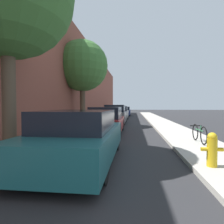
{
  "coord_description": "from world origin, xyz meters",
  "views": [
    {
      "loc": [
        0.58,
        1.31,
        1.48
      ],
      "look_at": [
        -0.46,
        10.37,
        1.19
      ],
      "focal_mm": 30.66,
      "sensor_mm": 36.0,
      "label": 1
    }
  ],
  "objects_px": {
    "parked_car_grey": "(115,115)",
    "parked_car_navy": "(124,111)",
    "parked_car_red": "(106,121)",
    "parked_car_silver": "(121,113)",
    "parked_car_teal": "(80,137)",
    "bicycle": "(199,133)",
    "fire_hydrant": "(212,149)",
    "street_tree_far": "(82,66)"
  },
  "relations": [
    {
      "from": "parked_car_teal",
      "to": "fire_hydrant",
      "type": "xyz_separation_m",
      "value": [
        3.17,
        -0.41,
        -0.15
      ]
    },
    {
      "from": "parked_car_red",
      "to": "bicycle",
      "type": "xyz_separation_m",
      "value": [
        3.89,
        -2.74,
        -0.22
      ]
    },
    {
      "from": "parked_car_red",
      "to": "parked_car_grey",
      "type": "relative_size",
      "value": 0.94
    },
    {
      "from": "parked_car_teal",
      "to": "fire_hydrant",
      "type": "distance_m",
      "value": 3.2
    },
    {
      "from": "parked_car_red",
      "to": "parked_car_grey",
      "type": "distance_m",
      "value": 5.92
    },
    {
      "from": "parked_car_silver",
      "to": "fire_hydrant",
      "type": "bearing_deg",
      "value": -79.58
    },
    {
      "from": "bicycle",
      "to": "parked_car_grey",
      "type": "bearing_deg",
      "value": 114.82
    },
    {
      "from": "parked_car_navy",
      "to": "bicycle",
      "type": "distance_m",
      "value": 21.35
    },
    {
      "from": "parked_car_red",
      "to": "parked_car_silver",
      "type": "distance_m",
      "value": 12.12
    },
    {
      "from": "parked_car_teal",
      "to": "street_tree_far",
      "type": "xyz_separation_m",
      "value": [
        -2.24,
        8.49,
        3.66
      ]
    },
    {
      "from": "parked_car_grey",
      "to": "parked_car_navy",
      "type": "bearing_deg",
      "value": 89.35
    },
    {
      "from": "parked_car_silver",
      "to": "street_tree_far",
      "type": "xyz_separation_m",
      "value": [
        -2.13,
        -8.89,
        3.63
      ]
    },
    {
      "from": "parked_car_red",
      "to": "parked_car_silver",
      "type": "height_order",
      "value": "parked_car_silver"
    },
    {
      "from": "parked_car_teal",
      "to": "parked_car_silver",
      "type": "relative_size",
      "value": 0.98
    },
    {
      "from": "parked_car_silver",
      "to": "bicycle",
      "type": "xyz_separation_m",
      "value": [
        3.95,
        -14.86,
        -0.23
      ]
    },
    {
      "from": "parked_car_grey",
      "to": "bicycle",
      "type": "height_order",
      "value": "parked_car_grey"
    },
    {
      "from": "parked_car_silver",
      "to": "parked_car_navy",
      "type": "height_order",
      "value": "parked_car_silver"
    },
    {
      "from": "parked_car_navy",
      "to": "parked_car_red",
      "type": "bearing_deg",
      "value": -90.16
    },
    {
      "from": "parked_car_navy",
      "to": "fire_hydrant",
      "type": "height_order",
      "value": "parked_car_navy"
    },
    {
      "from": "parked_car_red",
      "to": "parked_car_grey",
      "type": "height_order",
      "value": "parked_car_grey"
    },
    {
      "from": "parked_car_silver",
      "to": "parked_car_navy",
      "type": "xyz_separation_m",
      "value": [
        0.12,
        6.14,
        -0.04
      ]
    },
    {
      "from": "parked_car_teal",
      "to": "parked_car_red",
      "type": "xyz_separation_m",
      "value": [
        -0.04,
        5.27,
        0.01
      ]
    },
    {
      "from": "parked_car_red",
      "to": "fire_hydrant",
      "type": "height_order",
      "value": "parked_car_red"
    },
    {
      "from": "parked_car_teal",
      "to": "parked_car_grey",
      "type": "bearing_deg",
      "value": 90.67
    },
    {
      "from": "parked_car_teal",
      "to": "parked_car_silver",
      "type": "xyz_separation_m",
      "value": [
        -0.11,
        17.39,
        0.03
      ]
    },
    {
      "from": "fire_hydrant",
      "to": "parked_car_silver",
      "type": "bearing_deg",
      "value": 100.42
    },
    {
      "from": "parked_car_grey",
      "to": "parked_car_navy",
      "type": "xyz_separation_m",
      "value": [
        0.14,
        12.34,
        -0.08
      ]
    },
    {
      "from": "fire_hydrant",
      "to": "bicycle",
      "type": "xyz_separation_m",
      "value": [
        0.68,
        2.94,
        -0.06
      ]
    },
    {
      "from": "parked_car_grey",
      "to": "parked_car_red",
      "type": "bearing_deg",
      "value": -89.15
    },
    {
      "from": "bicycle",
      "to": "fire_hydrant",
      "type": "bearing_deg",
      "value": -102.81
    },
    {
      "from": "parked_car_navy",
      "to": "fire_hydrant",
      "type": "distance_m",
      "value": 24.15
    },
    {
      "from": "parked_car_grey",
      "to": "parked_car_silver",
      "type": "distance_m",
      "value": 6.2
    },
    {
      "from": "parked_car_red",
      "to": "parked_car_silver",
      "type": "relative_size",
      "value": 0.93
    },
    {
      "from": "parked_car_teal",
      "to": "parked_car_red",
      "type": "distance_m",
      "value": 5.27
    },
    {
      "from": "parked_car_teal",
      "to": "fire_hydrant",
      "type": "height_order",
      "value": "parked_car_teal"
    },
    {
      "from": "parked_car_teal",
      "to": "parked_car_red",
      "type": "relative_size",
      "value": 1.06
    },
    {
      "from": "parked_car_red",
      "to": "street_tree_far",
      "type": "xyz_separation_m",
      "value": [
        -2.2,
        3.23,
        3.65
      ]
    },
    {
      "from": "street_tree_far",
      "to": "bicycle",
      "type": "bearing_deg",
      "value": -44.43
    },
    {
      "from": "bicycle",
      "to": "parked_car_red",
      "type": "bearing_deg",
      "value": 145.02
    },
    {
      "from": "parked_car_grey",
      "to": "bicycle",
      "type": "relative_size",
      "value": 2.83
    },
    {
      "from": "parked_car_red",
      "to": "parked_car_navy",
      "type": "height_order",
      "value": "parked_car_red"
    },
    {
      "from": "parked_car_grey",
      "to": "parked_car_teal",
      "type": "bearing_deg",
      "value": -89.33
    }
  ]
}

